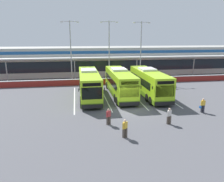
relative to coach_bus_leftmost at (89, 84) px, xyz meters
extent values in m
plane|color=#4C4C51|center=(4.23, -6.48, -1.79)|extent=(200.00, 200.00, 0.00)
cube|color=beige|center=(4.23, 20.52, 0.96)|extent=(70.00, 10.00, 5.50)
cube|color=#19232D|center=(4.23, 15.50, 0.51)|extent=(66.00, 0.08, 2.20)
cube|color=navy|center=(4.23, 15.49, 3.36)|extent=(68.00, 0.08, 0.60)
cube|color=beige|center=(4.23, 14.02, 2.41)|extent=(67.00, 3.00, 0.24)
cube|color=gray|center=(4.23, 20.52, 3.96)|extent=(70.00, 10.00, 0.50)
cylinder|color=#999999|center=(-14.37, 12.82, 0.31)|extent=(0.20, 0.20, 4.20)
cylinder|color=#999999|center=(-1.97, 12.82, 0.31)|extent=(0.20, 0.20, 4.20)
cylinder|color=#999999|center=(10.43, 12.82, 0.31)|extent=(0.20, 0.20, 4.20)
cylinder|color=#999999|center=(22.83, 12.82, 0.31)|extent=(0.20, 0.20, 4.20)
cube|color=maroon|center=(4.23, 8.02, -1.29)|extent=(60.00, 0.36, 1.00)
cube|color=#B2B2B2|center=(4.23, 8.02, -0.74)|extent=(60.00, 0.40, 0.10)
cube|color=#9ED11E|center=(0.00, -0.04, 0.12)|extent=(2.64, 12.02, 3.19)
cube|color=#598419|center=(0.00, -0.04, -1.19)|extent=(2.66, 12.04, 0.56)
cube|color=black|center=(0.00, 0.36, 0.36)|extent=(2.65, 9.62, 0.96)
cube|color=black|center=(-0.05, -5.99, 0.26)|extent=(2.31, 0.12, 1.40)
cube|color=black|center=(-0.05, -6.00, 1.26)|extent=(2.05, 0.10, 0.40)
cube|color=silver|center=(0.01, 0.96, 1.85)|extent=(2.07, 2.82, 0.28)
cube|color=black|center=(-0.05, -6.10, -1.24)|extent=(2.45, 0.18, 0.44)
cube|color=black|center=(1.41, -5.65, 0.61)|extent=(0.08, 0.12, 0.36)
cube|color=black|center=(-1.50, -5.63, 0.61)|extent=(0.08, 0.12, 0.36)
cylinder|color=black|center=(1.23, 4.55, -1.27)|extent=(0.33, 1.04, 1.04)
cylinder|color=black|center=(-1.16, 4.57, -1.27)|extent=(0.33, 1.04, 1.04)
cylinder|color=black|center=(1.17, -3.25, -1.27)|extent=(0.33, 1.04, 1.04)
cylinder|color=black|center=(-1.22, -3.23, -1.27)|extent=(0.33, 1.04, 1.04)
cylinder|color=black|center=(1.16, -4.65, -1.27)|extent=(0.33, 1.04, 1.04)
cylinder|color=black|center=(-1.23, -4.63, -1.27)|extent=(0.33, 1.04, 1.04)
cube|color=#9ED11E|center=(4.38, 0.20, 0.12)|extent=(2.64, 12.02, 3.19)
cube|color=#598419|center=(4.38, 0.20, -1.19)|extent=(2.66, 12.04, 0.56)
cube|color=black|center=(4.39, 0.60, 0.36)|extent=(2.65, 9.62, 0.96)
cube|color=black|center=(4.34, -5.75, 0.26)|extent=(2.31, 0.12, 1.40)
cube|color=black|center=(4.34, -5.76, 1.26)|extent=(2.05, 0.10, 0.40)
cube|color=silver|center=(4.39, 1.20, 1.85)|extent=(2.07, 2.82, 0.28)
cube|color=black|center=(4.34, -5.86, -1.24)|extent=(2.45, 0.18, 0.44)
cube|color=black|center=(5.79, -5.41, 0.61)|extent=(0.08, 0.12, 0.36)
cube|color=black|center=(2.88, -5.39, 0.61)|extent=(0.08, 0.12, 0.36)
cylinder|color=black|center=(5.61, 4.79, -1.27)|extent=(0.33, 1.04, 1.04)
cylinder|color=black|center=(3.22, 4.81, -1.27)|extent=(0.33, 1.04, 1.04)
cylinder|color=black|center=(5.55, -3.01, -1.27)|extent=(0.33, 1.04, 1.04)
cylinder|color=black|center=(3.16, -2.99, -1.27)|extent=(0.33, 1.04, 1.04)
cylinder|color=black|center=(5.54, -4.41, -1.27)|extent=(0.33, 1.04, 1.04)
cylinder|color=black|center=(3.15, -4.39, -1.27)|extent=(0.33, 1.04, 1.04)
cube|color=#9ED11E|center=(8.51, -0.35, 0.12)|extent=(2.64, 12.02, 3.19)
cube|color=#598419|center=(8.51, -0.35, -1.19)|extent=(2.66, 12.04, 0.56)
cube|color=black|center=(8.51, 0.05, 0.36)|extent=(2.65, 9.62, 0.96)
cube|color=black|center=(8.46, -6.30, 0.26)|extent=(2.31, 0.12, 1.40)
cube|color=black|center=(8.46, -6.31, 1.26)|extent=(2.05, 0.10, 0.40)
cube|color=silver|center=(8.52, 0.65, 1.85)|extent=(2.07, 2.82, 0.28)
cube|color=black|center=(8.46, -6.41, -1.24)|extent=(2.45, 0.18, 0.44)
cube|color=black|center=(9.92, -5.96, 0.61)|extent=(0.08, 0.12, 0.36)
cube|color=black|center=(7.01, -5.94, 0.61)|extent=(0.08, 0.12, 0.36)
cylinder|color=black|center=(9.74, 4.24, -1.27)|extent=(0.33, 1.04, 1.04)
cylinder|color=black|center=(7.35, 4.26, -1.27)|extent=(0.33, 1.04, 1.04)
cylinder|color=black|center=(9.68, -3.56, -1.27)|extent=(0.33, 1.04, 1.04)
cylinder|color=black|center=(7.29, -3.54, -1.27)|extent=(0.33, 1.04, 1.04)
cylinder|color=black|center=(9.67, -4.96, -1.27)|extent=(0.33, 1.04, 1.04)
cylinder|color=black|center=(7.28, -4.94, -1.27)|extent=(0.33, 1.04, 1.04)
cube|color=silver|center=(-2.07, -0.48, -1.78)|extent=(0.14, 13.00, 0.01)
cube|color=silver|center=(2.13, -0.48, -1.78)|extent=(0.14, 13.00, 0.01)
cube|color=silver|center=(6.33, -0.48, -1.78)|extent=(0.14, 13.00, 0.01)
cube|color=silver|center=(10.53, -0.48, -1.78)|extent=(0.14, 13.00, 0.01)
cube|color=#33333D|center=(11.91, -8.50, -1.37)|extent=(0.15, 0.19, 0.84)
cube|color=#33333D|center=(12.08, -8.61, -1.37)|extent=(0.15, 0.19, 0.84)
cube|color=gold|center=(11.99, -8.56, -0.67)|extent=(0.36, 0.24, 0.56)
cube|color=gold|center=(11.77, -8.57, -0.69)|extent=(0.10, 0.11, 0.54)
cube|color=gold|center=(12.21, -8.54, -0.69)|extent=(0.10, 0.11, 0.54)
sphere|color=tan|center=(11.99, -8.56, -0.28)|extent=(0.22, 0.22, 0.22)
cube|color=#194C9E|center=(11.70, -8.56, -1.16)|extent=(0.14, 0.29, 0.22)
cylinder|color=#194C9E|center=(11.70, -8.56, -0.98)|extent=(0.02, 0.02, 0.16)
cube|color=#4C4238|center=(6.83, -11.08, -1.37)|extent=(0.21, 0.22, 0.84)
cube|color=#4C4238|center=(7.02, -11.11, -1.37)|extent=(0.21, 0.22, 0.84)
cube|color=silver|center=(6.92, -11.10, -0.67)|extent=(0.40, 0.35, 0.56)
cube|color=silver|center=(6.73, -11.20, -0.69)|extent=(0.13, 0.13, 0.54)
cube|color=silver|center=(7.12, -10.99, -0.69)|extent=(0.13, 0.13, 0.54)
sphere|color=#DBB293|center=(6.92, -11.10, -0.28)|extent=(0.22, 0.22, 0.22)
cube|color=#4C4238|center=(2.00, -13.25, -1.37)|extent=(0.22, 0.23, 0.84)
cube|color=#4C4238|center=(2.20, -13.26, -1.37)|extent=(0.22, 0.23, 0.84)
cube|color=gold|center=(2.10, -13.25, -0.67)|extent=(0.40, 0.37, 0.56)
cube|color=gold|center=(1.92, -13.38, -0.69)|extent=(0.13, 0.13, 0.54)
cube|color=gold|center=(2.29, -13.13, -0.69)|extent=(0.13, 0.13, 0.54)
sphere|color=#DBB293|center=(2.10, -13.25, -0.28)|extent=(0.22, 0.22, 0.22)
cube|color=#4C4238|center=(1.07, -10.31, -1.37)|extent=(0.22, 0.23, 0.84)
cube|color=#4C4238|center=(1.27, -10.31, -1.37)|extent=(0.22, 0.23, 0.84)
cube|color=#B23838|center=(1.17, -10.31, -0.67)|extent=(0.40, 0.37, 0.56)
cube|color=#B23838|center=(0.99, -10.43, -0.69)|extent=(0.13, 0.13, 0.54)
cube|color=#B23838|center=(1.36, -10.19, -0.69)|extent=(0.13, 0.13, 0.54)
sphere|color=tan|center=(1.17, -10.31, -0.28)|extent=(0.22, 0.22, 0.22)
cylinder|color=#9E9EA3|center=(-2.52, 10.85, 3.71)|extent=(0.20, 0.20, 11.00)
cylinder|color=#9E9EA3|center=(-2.52, 10.85, 9.06)|extent=(2.80, 0.10, 0.10)
cube|color=silver|center=(-3.92, 10.85, 8.96)|extent=(0.44, 0.28, 0.20)
cube|color=silver|center=(-1.12, 10.85, 8.96)|extent=(0.44, 0.28, 0.20)
cylinder|color=#9E9EA3|center=(4.42, 10.52, 3.71)|extent=(0.20, 0.20, 11.00)
cylinder|color=#9E9EA3|center=(4.42, 10.52, 9.06)|extent=(2.80, 0.10, 0.10)
cube|color=silver|center=(3.02, 10.52, 8.96)|extent=(0.44, 0.28, 0.20)
cube|color=silver|center=(5.82, 10.52, 8.96)|extent=(0.44, 0.28, 0.20)
cylinder|color=#9E9EA3|center=(10.55, 10.82, 3.71)|extent=(0.20, 0.20, 11.00)
cylinder|color=#9E9EA3|center=(10.55, 10.82, 9.06)|extent=(2.80, 0.10, 0.10)
cube|color=silver|center=(9.15, 10.82, 8.96)|extent=(0.44, 0.28, 0.20)
cube|color=silver|center=(11.95, 10.82, 8.96)|extent=(0.44, 0.28, 0.20)
camera|label=1|loc=(-1.66, -29.45, 6.35)|focal=34.74mm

